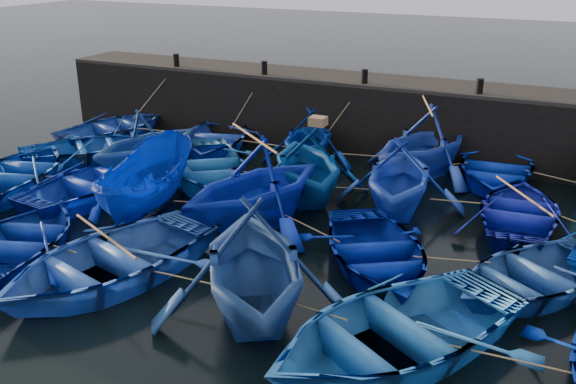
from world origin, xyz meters
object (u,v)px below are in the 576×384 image
at_px(boat_8, 205,165).
at_px(boat_13, 16,173).
at_px(wooden_crate, 318,121).
at_px(boat_0, 115,127).

relative_size(boat_8, boat_13, 1.04).
xyz_separation_m(boat_13, wooden_crate, (8.99, 3.03, 1.95)).
bearing_deg(boat_0, boat_13, 114.13).
relative_size(boat_0, boat_13, 0.91).
bearing_deg(wooden_crate, boat_0, 164.32).
height_order(boat_0, boat_13, boat_13).
distance_m(boat_8, wooden_crate, 4.43).
bearing_deg(boat_0, boat_8, 171.35).
height_order(boat_0, boat_8, boat_8).
bearing_deg(boat_8, wooden_crate, -37.18).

